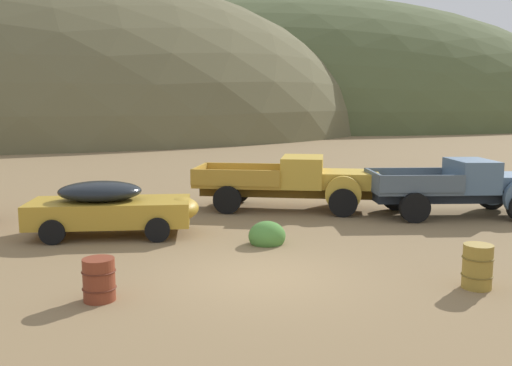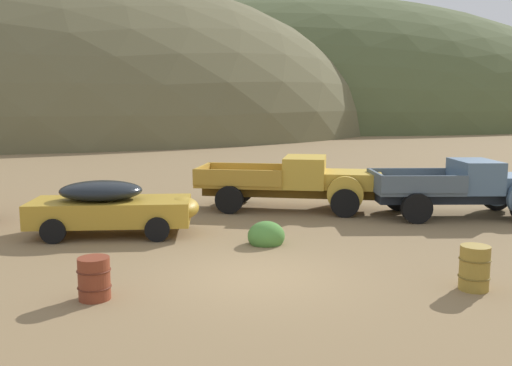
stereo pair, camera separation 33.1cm
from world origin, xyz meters
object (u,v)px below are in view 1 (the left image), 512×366
object	(u,v)px
truck_faded_yellow	(300,182)
truck_chalk_blue	(468,186)
oil_drum_spare	(477,266)
car_mustard	(115,207)
oil_drum_by_truck	(99,279)

from	to	relation	value
truck_faded_yellow	truck_chalk_blue	world-z (taller)	same
truck_faded_yellow	oil_drum_spare	size ratio (longest dim) A/B	7.35
truck_faded_yellow	oil_drum_spare	bearing A→B (deg)	-63.01
truck_chalk_blue	car_mustard	bearing A→B (deg)	-168.38
car_mustard	oil_drum_by_truck	bearing A→B (deg)	-84.69
truck_faded_yellow	oil_drum_by_truck	size ratio (longest dim) A/B	8.11
car_mustard	oil_drum_spare	world-z (taller)	car_mustard
oil_drum_spare	truck_faded_yellow	bearing A→B (deg)	101.57
oil_drum_spare	oil_drum_by_truck	distance (m)	7.57
car_mustard	oil_drum_spare	bearing A→B (deg)	-33.73
truck_faded_yellow	truck_chalk_blue	bearing A→B (deg)	-3.20
truck_chalk_blue	oil_drum_spare	bearing A→B (deg)	-111.96
oil_drum_spare	oil_drum_by_truck	bearing A→B (deg)	177.66
truck_chalk_blue	oil_drum_by_truck	size ratio (longest dim) A/B	7.08
oil_drum_spare	truck_chalk_blue	bearing A→B (deg)	62.78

